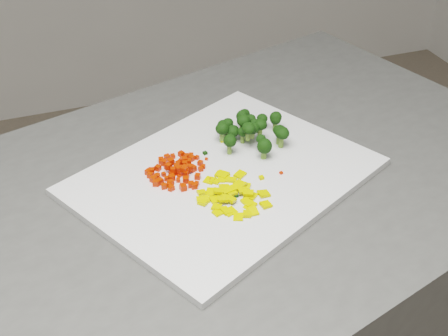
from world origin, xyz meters
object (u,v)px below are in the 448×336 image
object	(u,v)px
carrot_pile	(178,166)
broccoli_pile	(251,127)
pepper_pile	(232,192)
cutting_board	(224,176)

from	to	relation	value
carrot_pile	broccoli_pile	distance (m)	0.15
broccoli_pile	pepper_pile	bearing A→B (deg)	-121.95
carrot_pile	broccoli_pile	bearing A→B (deg)	19.44
carrot_pile	broccoli_pile	size ratio (longest dim) A/B	0.83
cutting_board	broccoli_pile	world-z (taller)	broccoli_pile
carrot_pile	pepper_pile	xyz separation A→B (m)	(0.06, -0.08, -0.01)
pepper_pile	broccoli_pile	distance (m)	0.16
pepper_pile	broccoli_pile	world-z (taller)	broccoli_pile
cutting_board	carrot_pile	xyz separation A→B (m)	(-0.07, 0.03, 0.02)
carrot_pile	pepper_pile	size ratio (longest dim) A/B	0.86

